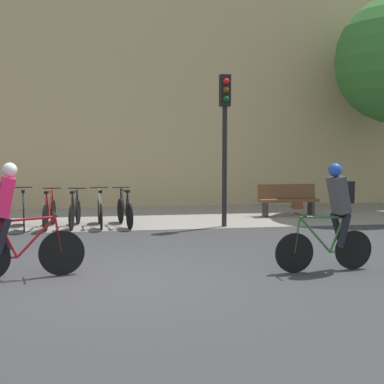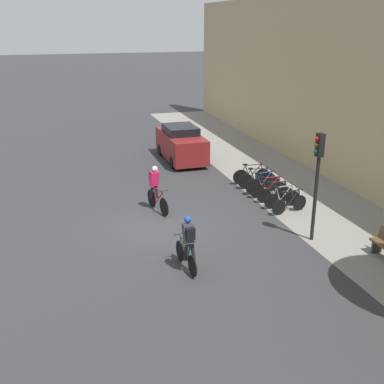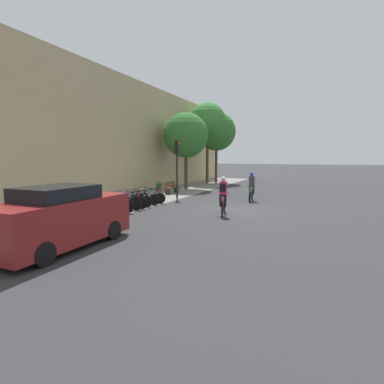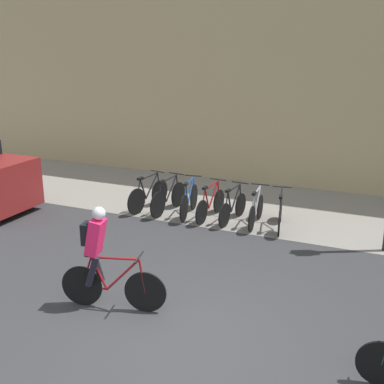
% 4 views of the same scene
% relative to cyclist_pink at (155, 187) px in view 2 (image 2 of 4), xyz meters
% --- Properties ---
extents(ground, '(200.00, 200.00, 0.00)m').
position_rel_cyclist_pink_xyz_m(ground, '(1.58, -0.30, -0.95)').
color(ground, '#333335').
extents(kerb_strip, '(44.00, 4.50, 0.01)m').
position_rel_cyclist_pink_xyz_m(kerb_strip, '(1.58, 6.45, -0.94)').
color(kerb_strip, gray).
rests_on(kerb_strip, ground).
extents(cyclist_pink, '(1.80, 0.59, 1.80)m').
position_rel_cyclist_pink_xyz_m(cyclist_pink, '(0.00, 0.00, 0.00)').
color(cyclist_pink, black).
rests_on(cyclist_pink, ground).
extents(cyclist_grey, '(1.70, 0.46, 1.77)m').
position_rel_cyclist_pink_xyz_m(cyclist_grey, '(5.11, -0.18, 0.00)').
color(cyclist_grey, black).
rests_on(cyclist_grey, ground).
extents(parked_bike_0, '(0.46, 1.73, 0.99)m').
position_rel_cyclist_pink_xyz_m(parked_bike_0, '(-1.81, 4.90, -0.53)').
color(parked_bike_0, black).
rests_on(parked_bike_0, ground).
extents(parked_bike_1, '(0.46, 1.75, 0.98)m').
position_rel_cyclist_pink_xyz_m(parked_bike_1, '(-1.21, 4.90, -0.53)').
color(parked_bike_1, black).
rests_on(parked_bike_1, ground).
extents(parked_bike_2, '(0.46, 1.70, 0.98)m').
position_rel_cyclist_pink_xyz_m(parked_bike_2, '(-0.60, 4.90, -0.54)').
color(parked_bike_2, black).
rests_on(parked_bike_2, ground).
extents(parked_bike_3, '(0.46, 1.67, 0.95)m').
position_rel_cyclist_pink_xyz_m(parked_bike_3, '(0.01, 4.90, -0.56)').
color(parked_bike_3, black).
rests_on(parked_bike_3, ground).
extents(parked_bike_4, '(0.46, 1.57, 0.94)m').
position_rel_cyclist_pink_xyz_m(parked_bike_4, '(0.62, 4.90, -0.56)').
color(parked_bike_4, black).
rests_on(parked_bike_4, ground).
extents(parked_bike_5, '(0.46, 1.61, 0.95)m').
position_rel_cyclist_pink_xyz_m(parked_bike_5, '(1.22, 4.90, -0.56)').
color(parked_bike_5, black).
rests_on(parked_bike_5, ground).
extents(parked_bike_6, '(0.49, 1.62, 0.95)m').
position_rel_cyclist_pink_xyz_m(parked_bike_6, '(1.83, 4.90, -0.56)').
color(parked_bike_6, black).
rests_on(parked_bike_6, ground).
extents(traffic_light_pole, '(0.26, 0.30, 3.71)m').
position_rel_cyclist_pink_xyz_m(traffic_light_pole, '(4.27, 4.47, 1.62)').
color(traffic_light_pole, black).
rests_on(traffic_light_pole, ground).
extents(parked_car, '(4.30, 1.84, 1.85)m').
position_rel_cyclist_pink_xyz_m(parked_car, '(-6.61, 2.91, -0.05)').
color(parked_car, maroon).
rests_on(parked_car, ground).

